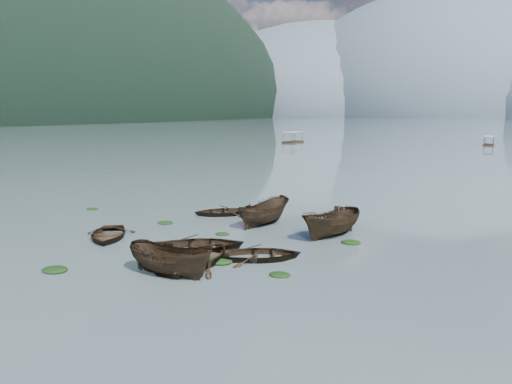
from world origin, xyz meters
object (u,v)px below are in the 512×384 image
at_px(rowboat_0, 108,239).
at_px(pontoon_left, 293,143).
at_px(rowboat_3, 198,264).
at_px(pontoon_centre, 489,146).

height_order(rowboat_0, pontoon_left, pontoon_left).
relative_size(rowboat_0, rowboat_3, 0.81).
xyz_separation_m(rowboat_3, pontoon_left, (-29.39, 94.42, 0.00)).
bearing_deg(pontoon_centre, rowboat_3, -94.91).
height_order(pontoon_left, pontoon_centre, pontoon_left).
relative_size(rowboat_3, pontoon_centre, 0.98).
relative_size(rowboat_0, pontoon_left, 0.63).
height_order(rowboat_3, pontoon_left, pontoon_left).
bearing_deg(pontoon_centre, rowboat_0, -99.10).
height_order(rowboat_3, pontoon_centre, pontoon_centre).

